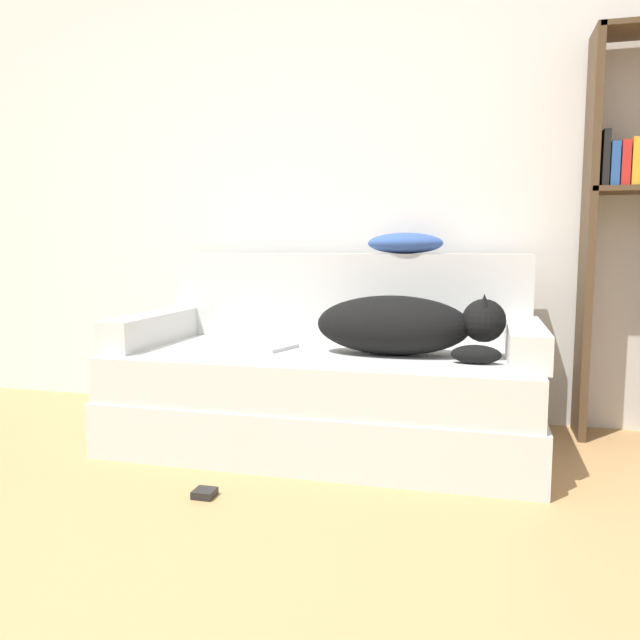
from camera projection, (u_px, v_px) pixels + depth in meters
wall_back at (311, 166)px, 3.40m from camera, size 7.56×0.06×2.70m
couch at (325, 398)px, 2.88m from camera, size 1.89×0.94×0.44m
couch_backrest at (344, 296)px, 3.21m from camera, size 1.85×0.15×0.44m
couch_arm_left at (153, 328)px, 3.06m from camera, size 0.15×0.75×0.15m
couch_arm_right at (525, 342)px, 2.62m from camera, size 0.15×0.75×0.15m
dog at (404, 325)px, 2.70m from camera, size 0.81×0.32×0.27m
laptop at (260, 346)px, 2.91m from camera, size 0.34×0.29×0.02m
throw_pillow at (405, 243)px, 3.10m from camera, size 0.37×0.21×0.10m
bookshelf at (627, 217)px, 2.87m from camera, size 0.38×0.26×1.89m
power_adapter at (205, 493)px, 2.28m from camera, size 0.08×0.08×0.03m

